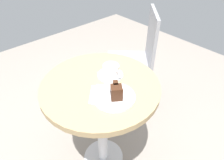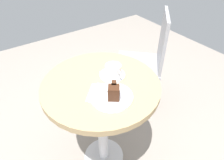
# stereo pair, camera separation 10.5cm
# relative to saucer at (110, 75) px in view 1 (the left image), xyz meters

# --- Properties ---
(ground_plane) EXTENTS (4.40, 4.40, 0.01)m
(ground_plane) POSITION_rel_saucer_xyz_m (0.02, -0.09, -0.75)
(ground_plane) COLOR gray
(ground_plane) RESTS_ON ground
(cafe_table) EXTENTS (0.66, 0.66, 0.74)m
(cafe_table) POSITION_rel_saucer_xyz_m (0.02, -0.09, -0.14)
(cafe_table) COLOR tan
(cafe_table) RESTS_ON ground
(saucer) EXTENTS (0.15, 0.15, 0.01)m
(saucer) POSITION_rel_saucer_xyz_m (0.00, 0.00, 0.00)
(saucer) COLOR white
(saucer) RESTS_ON cafe_table
(coffee_cup) EXTENTS (0.12, 0.09, 0.06)m
(coffee_cup) POSITION_rel_saucer_xyz_m (0.00, 0.01, 0.04)
(coffee_cup) COLOR white
(coffee_cup) RESTS_ON saucer
(teaspoon) EXTENTS (0.11, 0.02, 0.00)m
(teaspoon) POSITION_rel_saucer_xyz_m (-0.02, -0.04, 0.01)
(teaspoon) COLOR silver
(teaspoon) RESTS_ON saucer
(cake_plate) EXTENTS (0.21, 0.21, 0.01)m
(cake_plate) POSITION_rel_saucer_xyz_m (0.15, -0.11, 0.00)
(cake_plate) COLOR white
(cake_plate) RESTS_ON cafe_table
(cake_slice) EXTENTS (0.10, 0.09, 0.07)m
(cake_slice) POSITION_rel_saucer_xyz_m (0.16, -0.10, 0.04)
(cake_slice) COLOR black
(cake_slice) RESTS_ON cake_plate
(fork) EXTENTS (0.03, 0.14, 0.00)m
(fork) POSITION_rel_saucer_xyz_m (0.11, -0.08, 0.01)
(fork) COLOR silver
(fork) RESTS_ON cake_plate
(napkin) EXTENTS (0.22, 0.22, 0.00)m
(napkin) POSITION_rel_saucer_xyz_m (0.11, -0.13, -0.00)
(napkin) COLOR silver
(napkin) RESTS_ON cafe_table
(cafe_chair) EXTENTS (0.54, 0.54, 0.91)m
(cafe_chair) POSITION_rel_saucer_xyz_m (-0.25, 0.56, -0.20)
(cafe_chair) COLOR #9E9EA3
(cafe_chair) RESTS_ON ground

